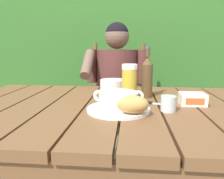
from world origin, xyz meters
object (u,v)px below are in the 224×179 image
at_px(chair_near_diner, 118,103).
at_px(diner_bowl, 113,85).
at_px(person_eating, 116,85).
at_px(serving_plate, 118,109).
at_px(beer_bottle, 147,76).
at_px(table_knife, 152,103).
at_px(beer_glass, 129,81).
at_px(water_glass_small, 168,104).
at_px(soup_bowl, 118,100).
at_px(butter_tub, 192,99).
at_px(bread_roll, 132,104).

distance_m(chair_near_diner, diner_bowl, 0.61).
relative_size(person_eating, serving_plate, 4.46).
distance_m(serving_plate, beer_bottle, 0.31).
height_order(serving_plate, table_knife, serving_plate).
height_order(beer_glass, water_glass_small, beer_glass).
relative_size(soup_bowl, butter_tub, 1.85).
relative_size(person_eating, bread_roll, 8.47).
xyz_separation_m(serving_plate, butter_tub, (0.33, 0.12, 0.02)).
relative_size(butter_tub, diner_bowl, 0.72).
distance_m(bread_roll, table_knife, 0.21).
bearing_deg(diner_bowl, person_eating, 90.50).
bearing_deg(bread_roll, butter_tub, 34.16).
bearing_deg(table_knife, water_glass_small, -63.44).
bearing_deg(water_glass_small, bread_roll, -153.77).
bearing_deg(water_glass_small, table_knife, 116.56).
distance_m(beer_glass, water_glass_small, 0.28).
bearing_deg(beer_bottle, person_eating, 110.24).
distance_m(soup_bowl, water_glass_small, 0.21).
height_order(chair_near_diner, beer_bottle, chair_near_diner).
xyz_separation_m(person_eating, bread_roll, (0.12, -0.87, 0.08)).
distance_m(serving_plate, table_knife, 0.19).
bearing_deg(water_glass_small, serving_plate, -177.91).
height_order(bread_roll, water_glass_small, bread_roll).
xyz_separation_m(beer_glass, beer_bottle, (0.09, 0.04, 0.02)).
distance_m(bread_roll, water_glass_small, 0.17).
xyz_separation_m(chair_near_diner, butter_tub, (0.40, -0.89, 0.26)).
distance_m(beer_glass, table_knife, 0.17).
bearing_deg(person_eating, bread_roll, -82.01).
height_order(chair_near_diner, butter_tub, chair_near_diner).
relative_size(soup_bowl, beer_bottle, 0.80).
xyz_separation_m(person_eating, serving_plate, (0.07, -0.81, 0.04)).
xyz_separation_m(person_eating, water_glass_small, (0.27, -0.80, 0.06)).
bearing_deg(bread_roll, diner_bowl, 102.81).
xyz_separation_m(soup_bowl, table_knife, (0.15, 0.12, -0.04)).
distance_m(person_eating, diner_bowl, 0.35).
bearing_deg(serving_plate, diner_bowl, 97.78).
bearing_deg(beer_bottle, butter_tub, -35.15).
distance_m(person_eating, table_knife, 0.72).
bearing_deg(person_eating, beer_bottle, -69.76).
relative_size(bread_roll, butter_tub, 1.22).
xyz_separation_m(butter_tub, diner_bowl, (-0.40, 0.34, 0.00)).
bearing_deg(beer_bottle, water_glass_small, -74.34).
bearing_deg(chair_near_diner, butter_tub, -65.91).
xyz_separation_m(serving_plate, table_knife, (0.15, 0.12, -0.00)).
bearing_deg(chair_near_diner, diner_bowl, -90.00).
xyz_separation_m(person_eating, butter_tub, (0.40, -0.68, 0.06)).
distance_m(serving_plate, diner_bowl, 0.46).
relative_size(beer_glass, diner_bowl, 1.12).
bearing_deg(serving_plate, butter_tub, 20.06).
height_order(serving_plate, bread_roll, bread_roll).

